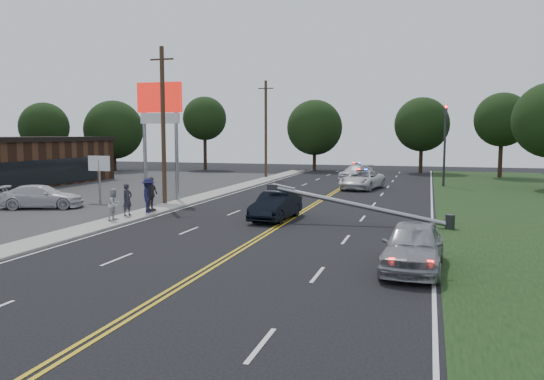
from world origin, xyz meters
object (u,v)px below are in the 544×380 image
(fallen_streetlight, at_px, (368,207))
(emergency_a, at_px, (362,180))
(pylon_sign, at_px, (160,112))
(waiting_sedan, at_px, (413,246))
(bystander_b, at_px, (114,204))
(bystander_d, at_px, (151,194))
(parked_car, at_px, (42,197))
(bystander_a, at_px, (127,200))
(utility_pole_far, at_px, (266,129))
(small_sign, at_px, (99,167))
(crashed_sedan, at_px, (276,206))
(traffic_signal, at_px, (445,138))
(emergency_b, at_px, (356,172))
(utility_pole_mid, at_px, (163,125))
(bystander_c, at_px, (148,195))

(fallen_streetlight, relative_size, emergency_a, 1.69)
(pylon_sign, bearing_deg, waiting_sedan, -40.14)
(fallen_streetlight, height_order, emergency_a, fallen_streetlight)
(emergency_a, xyz_separation_m, bystander_b, (-10.18, -20.47, 0.17))
(bystander_d, bearing_deg, parked_car, 97.46)
(emergency_a, height_order, bystander_a, bystander_a)
(utility_pole_far, height_order, bystander_d, utility_pole_far)
(pylon_sign, distance_m, fallen_streetlight, 16.66)
(fallen_streetlight, bearing_deg, pylon_sign, 157.78)
(pylon_sign, relative_size, bystander_b, 4.87)
(small_sign, bearing_deg, pylon_sign, 29.74)
(small_sign, relative_size, bystander_d, 1.56)
(crashed_sedan, bearing_deg, traffic_signal, 71.41)
(pylon_sign, xyz_separation_m, utility_pole_far, (1.30, 20.00, -0.91))
(traffic_signal, relative_size, bystander_b, 4.29)
(crashed_sedan, height_order, bystander_b, bystander_b)
(small_sign, relative_size, traffic_signal, 0.44)
(parked_car, xyz_separation_m, bystander_b, (7.32, -3.38, 0.23))
(pylon_sign, bearing_deg, fallen_streetlight, -22.22)
(pylon_sign, distance_m, small_sign, 5.45)
(traffic_signal, relative_size, fallen_streetlight, 0.75)
(emergency_b, distance_m, bystander_a, 30.14)
(utility_pole_far, relative_size, bystander_d, 5.05)
(emergency_a, xyz_separation_m, emergency_b, (-1.79, 9.95, -0.06))
(pylon_sign, distance_m, emergency_b, 24.53)
(bystander_d, bearing_deg, traffic_signal, -30.49)
(fallen_streetlight, xyz_separation_m, utility_pole_far, (-13.39, 26.00, 4.17))
(utility_pole_mid, height_order, bystander_a, utility_pole_mid)
(emergency_a, bearing_deg, crashed_sedan, -86.59)
(traffic_signal, bearing_deg, bystander_a, -125.91)
(pylon_sign, xyz_separation_m, bystander_a, (1.90, -7.35, -5.00))
(fallen_streetlight, distance_m, bystander_d, 12.44)
(crashed_sedan, bearing_deg, small_sign, 168.56)
(fallen_streetlight, bearing_deg, small_sign, 167.60)
(pylon_sign, xyz_separation_m, utility_pole_mid, (1.30, -2.00, -0.91))
(crashed_sedan, bearing_deg, fallen_streetlight, 0.02)
(utility_pole_far, distance_m, bystander_d, 25.79)
(traffic_signal, xyz_separation_m, bystander_a, (-16.90, -23.35, -3.21))
(pylon_sign, xyz_separation_m, bystander_b, (2.08, -8.88, -5.06))
(fallen_streetlight, xyz_separation_m, bystander_b, (-12.61, -2.88, 0.02))
(utility_pole_far, bearing_deg, traffic_signal, -12.89)
(utility_pole_far, height_order, emergency_b, utility_pole_far)
(traffic_signal, xyz_separation_m, bystander_c, (-16.42, -21.94, -3.11))
(traffic_signal, distance_m, bystander_a, 29.00)
(emergency_a, xyz_separation_m, bystander_a, (-10.36, -18.94, 0.22))
(traffic_signal, distance_m, fallen_streetlight, 22.62)
(waiting_sedan, xyz_separation_m, bystander_a, (-15.23, 7.09, 0.19))
(bystander_a, bearing_deg, utility_pole_far, 14.29)
(small_sign, xyz_separation_m, fallen_streetlight, (18.19, -4.00, -1.41))
(waiting_sedan, distance_m, bystander_c, 17.02)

